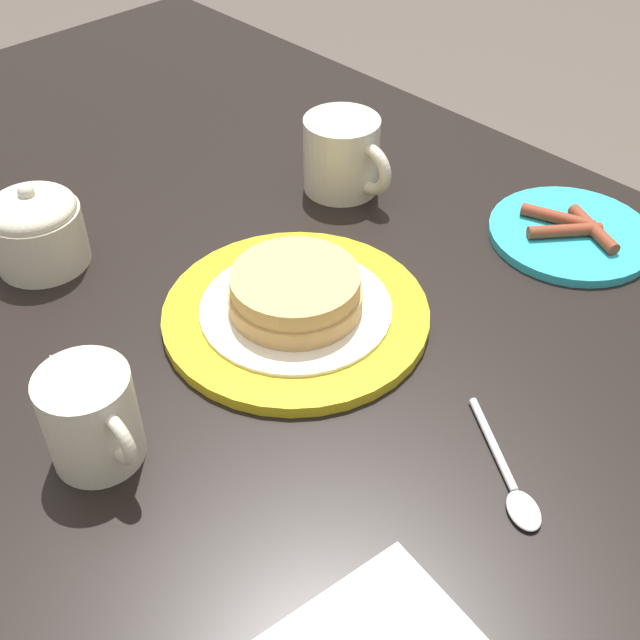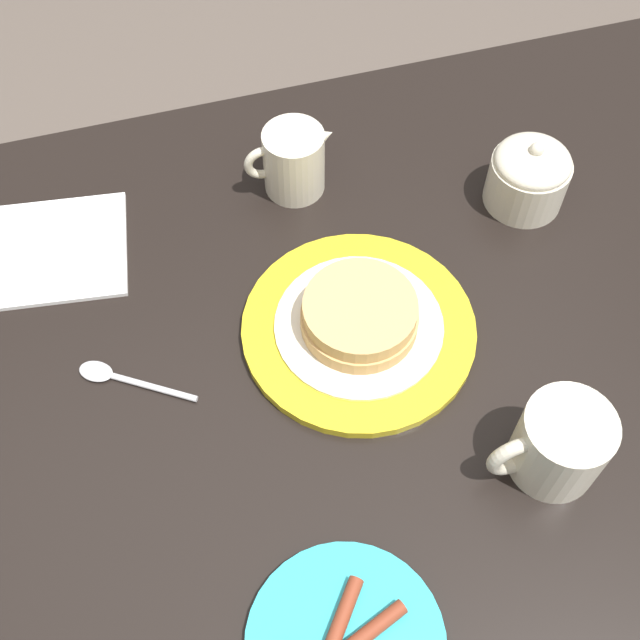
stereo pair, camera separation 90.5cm
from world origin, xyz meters
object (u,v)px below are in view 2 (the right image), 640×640
(sugar_bowl, at_px, (529,175))
(spoon, at_px, (118,377))
(creamer_pitcher, at_px, (294,160))
(napkin, at_px, (45,251))
(pancake_plate, at_px, (362,322))
(coffee_mug, at_px, (558,444))

(sugar_bowl, relative_size, spoon, 0.79)
(creamer_pitcher, bearing_deg, napkin, 3.76)
(pancake_plate, distance_m, spoon, 0.27)
(napkin, relative_size, spoon, 1.71)
(coffee_mug, bearing_deg, napkin, -41.77)
(coffee_mug, bearing_deg, spoon, -28.28)
(sugar_bowl, distance_m, spoon, 0.53)
(spoon, bearing_deg, creamer_pitcher, -139.90)
(coffee_mug, xyz_separation_m, napkin, (0.46, -0.41, -0.04))
(spoon, bearing_deg, sugar_bowl, -167.55)
(coffee_mug, height_order, spoon, coffee_mug)
(pancake_plate, relative_size, spoon, 2.12)
(creamer_pitcher, bearing_deg, pancake_plate, 93.65)
(coffee_mug, xyz_separation_m, spoon, (0.40, -0.22, -0.04))
(coffee_mug, relative_size, spoon, 0.99)
(coffee_mug, distance_m, sugar_bowl, 0.35)
(sugar_bowl, xyz_separation_m, spoon, (0.52, 0.11, -0.04))
(pancake_plate, relative_size, creamer_pitcher, 2.26)
(coffee_mug, bearing_deg, creamer_pitcher, -71.23)
(napkin, bearing_deg, creamer_pitcher, -176.24)
(creamer_pitcher, relative_size, sugar_bowl, 1.19)
(creamer_pitcher, xyz_separation_m, napkin, (0.31, 0.02, -0.04))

